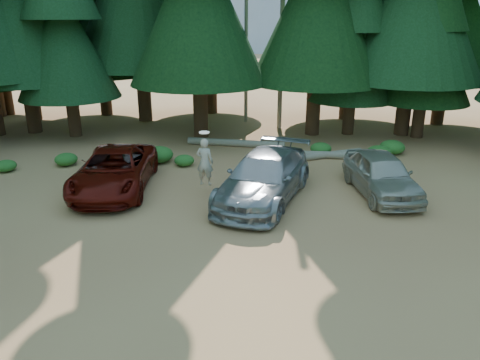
{
  "coord_description": "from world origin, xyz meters",
  "views": [
    {
      "loc": [
        1.2,
        -11.16,
        6.12
      ],
      "look_at": [
        -0.16,
        2.3,
        1.25
      ],
      "focal_mm": 35.0,
      "sensor_mm": 36.0,
      "label": 1
    }
  ],
  "objects": [
    {
      "name": "shrub_far_left",
      "position": [
        -8.01,
        6.87,
        0.26
      ],
      "size": [
        0.94,
        0.94,
        0.52
      ],
      "primitive_type": "ellipsoid",
      "color": "#1E6623",
      "rests_on": "ground"
    },
    {
      "name": "ground",
      "position": [
        0.0,
        0.0,
        0.0
      ],
      "size": [
        160.0,
        160.0,
        0.0
      ],
      "primitive_type": "plane",
      "color": "#A76D46",
      "rests_on": "ground"
    },
    {
      "name": "shrub_right",
      "position": [
        5.31,
        9.11,
        0.3
      ],
      "size": [
        1.08,
        1.08,
        0.59
      ],
      "primitive_type": "ellipsoid",
      "color": "#1E6623",
      "rests_on": "ground"
    },
    {
      "name": "silver_minivan_right",
      "position": [
        4.6,
        4.81,
        0.74
      ],
      "size": [
        2.57,
        4.62,
        1.49
      ],
      "primitive_type": "imported",
      "rotation": [
        0.0,
        0.0,
        0.2
      ],
      "color": "#B3AE9F",
      "rests_on": "ground"
    },
    {
      "name": "red_pickup",
      "position": [
        -4.93,
        4.31,
        0.74
      ],
      "size": [
        3.08,
        5.59,
        1.48
      ],
      "primitive_type": "imported",
      "rotation": [
        0.0,
        0.0,
        0.12
      ],
      "color": "#5B0E07",
      "rests_on": "ground"
    },
    {
      "name": "shrub_center_right",
      "position": [
        2.8,
        9.61,
        0.26
      ],
      "size": [
        0.96,
        0.96,
        0.53
      ],
      "primitive_type": "ellipsoid",
      "color": "#1E6623",
      "rests_on": "ground"
    },
    {
      "name": "log_mid",
      "position": [
        3.67,
        8.94,
        0.16
      ],
      "size": [
        3.89,
        0.35,
        0.32
      ],
      "primitive_type": "cylinder",
      "rotation": [
        0.0,
        1.57,
        -0.01
      ],
      "color": "gray",
      "rests_on": "ground"
    },
    {
      "name": "shrub_left",
      "position": [
        -3.03,
        7.3,
        0.23
      ],
      "size": [
        0.84,
        0.84,
        0.46
      ],
      "primitive_type": "ellipsoid",
      "color": "#1E6623",
      "rests_on": "ground"
    },
    {
      "name": "shrub_center_left",
      "position": [
        -4.23,
        7.68,
        0.34
      ],
      "size": [
        1.23,
        1.23,
        0.68
      ],
      "primitive_type": "ellipsoid",
      "color": "#1E6623",
      "rests_on": "ground"
    },
    {
      "name": "shrub_edge_west",
      "position": [
        -10.11,
        5.85,
        0.23
      ],
      "size": [
        0.84,
        0.84,
        0.46
      ],
      "primitive_type": "ellipsoid",
      "color": "#1E6623",
      "rests_on": "ground"
    },
    {
      "name": "snag_back",
      "position": [
        -1.2,
        16.0,
        5.0
      ],
      "size": [
        0.2,
        0.2,
        10.0
      ],
      "primitive_type": "cylinder",
      "color": "gray",
      "rests_on": "ground"
    },
    {
      "name": "log_left",
      "position": [
        -1.2,
        10.5,
        0.17
      ],
      "size": [
        4.74,
        0.79,
        0.34
      ],
      "primitive_type": "cylinder",
      "rotation": [
        0.0,
        1.57,
        -0.1
      ],
      "color": "gray",
      "rests_on": "ground"
    },
    {
      "name": "shrub_far_right",
      "position": [
        6.05,
        10.0,
        0.31
      ],
      "size": [
        1.13,
        1.13,
        0.62
      ],
      "primitive_type": "ellipsoid",
      "color": "#1E6623",
      "rests_on": "ground"
    },
    {
      "name": "silver_minivan_center",
      "position": [
        0.51,
        3.86,
        0.8
      ],
      "size": [
        3.62,
        5.93,
        1.61
      ],
      "primitive_type": "imported",
      "rotation": [
        0.0,
        0.0,
        -0.26
      ],
      "color": "#979B9F",
      "rests_on": "ground"
    },
    {
      "name": "snag_front",
      "position": [
        0.8,
        14.5,
        6.0
      ],
      "size": [
        0.24,
        0.24,
        12.0
      ],
      "primitive_type": "cylinder",
      "color": "gray",
      "rests_on": "ground"
    },
    {
      "name": "frisbee_player",
      "position": [
        -1.6,
        4.23,
        1.19
      ],
      "size": [
        0.67,
        0.5,
        1.91
      ],
      "rotation": [
        0.0,
        0.0,
        2.97
      ],
      "color": "beige",
      "rests_on": "ground"
    },
    {
      "name": "forest_belt_north",
      "position": [
        0.0,
        15.0,
        0.0
      ],
      "size": [
        36.0,
        7.0,
        22.0
      ],
      "primitive_type": null,
      "color": "black",
      "rests_on": "ground"
    },
    {
      "name": "log_right",
      "position": [
        2.62,
        8.79,
        0.14
      ],
      "size": [
        4.08,
        2.28,
        0.28
      ],
      "primitive_type": "cylinder",
      "rotation": [
        0.0,
        1.57,
        0.47
      ],
      "color": "gray",
      "rests_on": "ground"
    }
  ]
}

